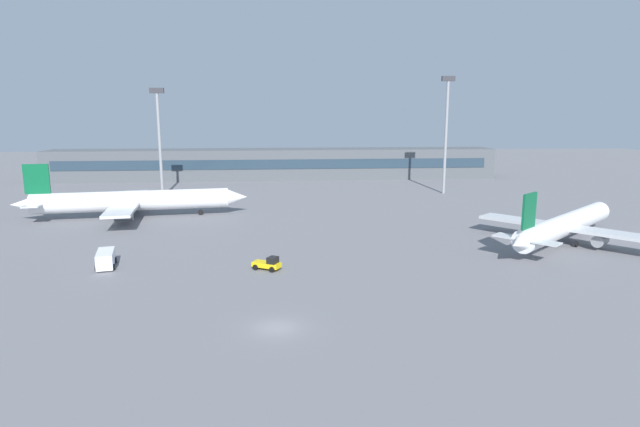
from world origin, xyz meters
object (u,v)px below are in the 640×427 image
baggage_tug_yellow (268,264)px  floodlight_tower_east (159,135)px  service_van_white (106,259)px  floodlight_tower_west (446,127)px  airplane_near (567,224)px  airplane_mid (134,201)px

baggage_tug_yellow → floodlight_tower_east: floodlight_tower_east is taller
service_van_white → floodlight_tower_east: (-4.71, 57.80, 13.56)m
floodlight_tower_west → floodlight_tower_east: bearing=-179.7°
airplane_near → baggage_tug_yellow: (-45.47, -10.49, -2.01)m
airplane_near → airplane_mid: (-71.11, 25.73, 0.41)m
airplane_near → airplane_mid: airplane_mid is taller
baggage_tug_yellow → service_van_white: bearing=171.7°
airplane_mid → floodlight_tower_west: bearing=20.0°
airplane_mid → service_van_white: 33.57m
baggage_tug_yellow → airplane_mid: bearing=125.3°
airplane_near → service_van_white: airplane_near is taller
airplane_near → floodlight_tower_west: (-2.67, 50.70, 13.44)m
baggage_tug_yellow → service_van_white: size_ratio=0.70×
airplane_near → floodlight_tower_east: bearing=144.7°
baggage_tug_yellow → floodlight_tower_east: 67.46m
service_van_white → floodlight_tower_east: 59.55m
floodlight_tower_east → baggage_tug_yellow: bearing=-67.2°
airplane_mid → service_van_white: bearing=-81.9°
service_van_white → floodlight_tower_west: bearing=42.4°
floodlight_tower_west → floodlight_tower_east: 68.43m
airplane_near → service_van_white: (-66.37, -7.44, -1.70)m
service_van_white → floodlight_tower_west: floodlight_tower_west is taller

